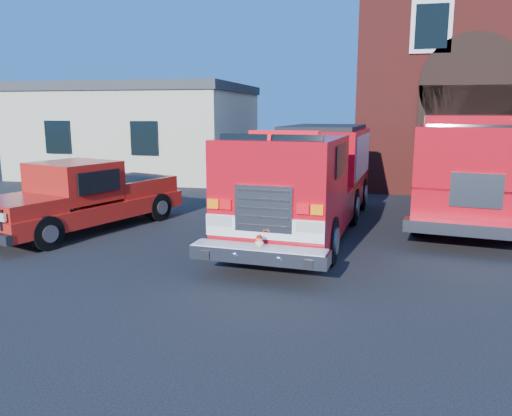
% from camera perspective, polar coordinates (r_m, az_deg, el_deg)
% --- Properties ---
extents(ground, '(100.00, 100.00, 0.00)m').
position_cam_1_polar(ground, '(10.87, 1.39, -5.55)').
color(ground, black).
rests_on(ground, ground).
extents(parking_stripe_far, '(0.12, 3.00, 0.01)m').
position_cam_1_polar(parking_stripe_far, '(18.06, 26.78, -0.04)').
color(parking_stripe_far, '#DDBB0B').
rests_on(parking_stripe_far, ground).
extents(side_building, '(10.20, 8.20, 4.35)m').
position_cam_1_polar(side_building, '(25.72, -12.90, 8.76)').
color(side_building, beige).
rests_on(side_building, ground).
extents(fire_engine, '(3.19, 8.96, 2.70)m').
position_cam_1_polar(fire_engine, '(13.15, 6.12, 3.53)').
color(fire_engine, black).
rests_on(fire_engine, ground).
extents(pickup_truck, '(3.73, 5.93, 1.83)m').
position_cam_1_polar(pickup_truck, '(13.87, -19.03, 1.14)').
color(pickup_truck, black).
rests_on(pickup_truck, ground).
extents(secondary_truck, '(4.22, 9.48, 2.97)m').
position_cam_1_polar(secondary_truck, '(16.22, 23.46, 4.88)').
color(secondary_truck, black).
rests_on(secondary_truck, ground).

